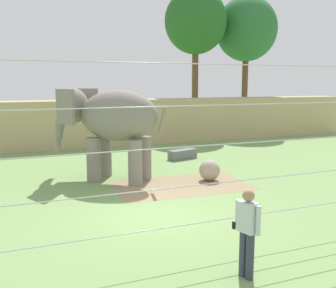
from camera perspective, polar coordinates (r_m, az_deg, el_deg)
The scene contains 10 objects.
ground_plane at distance 10.76m, azimuth -1.95°, elevation -10.34°, with size 120.00×120.00×0.00m, color #759956.
dirt_patch at distance 13.75m, azimuth 1.92°, elevation -6.00°, with size 4.69×2.86×0.01m, color #937F5B.
embankment_wall at distance 22.27m, azimuth -13.01°, elevation 2.90°, with size 36.00×1.80×2.58m, color tan.
elephant at distance 14.34m, azimuth -8.47°, elevation 3.54°, with size 3.91×3.62×3.36m.
enrichment_ball at distance 14.38m, azimuth 6.07°, elevation -3.83°, with size 0.77×0.77×0.77m, color tan.
cable_fence at distance 7.79m, azimuth 4.94°, elevation -2.21°, with size 11.27×0.21×4.07m.
zookeeper at distance 7.38m, azimuth 11.49°, elevation -12.10°, with size 0.32×0.57×1.67m.
feed_trough at distance 18.36m, azimuth 2.13°, elevation -1.51°, with size 1.48×0.87×0.44m.
tree_left_of_centre at distance 30.47m, azimuth 11.36°, elevation 16.02°, with size 4.47×4.47×9.79m.
tree_behind_wall at distance 28.15m, azimuth 4.05°, elevation 17.30°, with size 4.26×4.26×9.95m.
Camera 1 is at (-3.48, -9.53, 3.55)m, focal length 41.83 mm.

